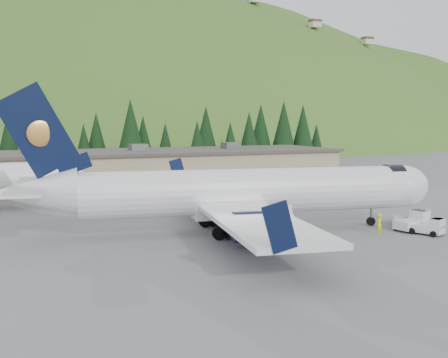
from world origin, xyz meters
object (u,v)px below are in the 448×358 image
(airliner, at_px, (239,193))
(terminal_building, at_px, (105,169))
(baggage_tug_b, at_px, (414,218))
(ramp_worker, at_px, (379,224))
(baggage_tug_a, at_px, (414,222))
(baggage_tug_d, at_px, (429,227))

(airliner, xyz_separation_m, terminal_building, (-3.92, 37.81, -0.73))
(baggage_tug_b, relative_size, ramp_worker, 1.91)
(airliner, xyz_separation_m, baggage_tug_a, (14.40, -5.39, -2.59))
(baggage_tug_d, bearing_deg, airliner, -141.01)
(ramp_worker, bearing_deg, baggage_tug_b, 168.82)
(baggage_tug_b, xyz_separation_m, baggage_tug_d, (-1.58, -3.60, -0.08))
(airliner, height_order, ramp_worker, airliner)
(baggage_tug_d, bearing_deg, baggage_tug_a, 151.03)
(baggage_tug_a, distance_m, baggage_tug_d, 2.08)
(ramp_worker, bearing_deg, airliner, -58.94)
(airliner, height_order, terminal_building, airliner)
(baggage_tug_a, height_order, ramp_worker, ramp_worker)
(baggage_tug_a, height_order, baggage_tug_b, baggage_tug_a)
(airliner, xyz_separation_m, baggage_tug_d, (14.20, -7.45, -2.70))
(airliner, distance_m, baggage_tug_b, 16.46)
(baggage_tug_b, height_order, terminal_building, terminal_building)
(ramp_worker, bearing_deg, baggage_tug_a, 154.47)
(baggage_tug_d, bearing_deg, terminal_building, 178.50)
(airliner, height_order, baggage_tug_d, airliner)
(baggage_tug_a, bearing_deg, baggage_tug_b, 36.64)
(airliner, relative_size, baggage_tug_a, 11.01)
(baggage_tug_a, bearing_deg, ramp_worker, 173.21)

